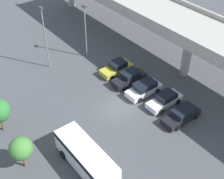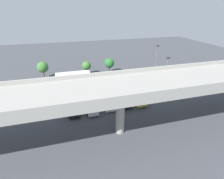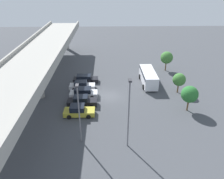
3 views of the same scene
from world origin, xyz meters
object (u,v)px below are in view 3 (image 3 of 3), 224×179
shuttle_bus (148,76)px  parked_car_2 (83,93)px  parked_car_0 (79,111)px  parked_car_1 (82,101)px  parked_car_4 (85,79)px  tree_front_centre (179,80)px  parked_car_3 (82,85)px  tree_front_left (190,94)px  lamp_post_mid_lot (129,110)px  tree_front_right (167,58)px  lamp_post_near_aisle (79,110)px

shuttle_bus → parked_car_2: bearing=112.5°
parked_car_0 → parked_car_1: size_ratio=0.97×
parked_car_1 → parked_car_2: bearing=90.0°
parked_car_4 → tree_front_centre: tree_front_centre is taller
parked_car_3 → tree_front_left: size_ratio=1.14×
parked_car_3 → parked_car_1: bearing=-84.6°
parked_car_4 → tree_front_centre: bearing=-16.1°
parked_car_0 → parked_car_4: size_ratio=0.95×
parked_car_3 → parked_car_2: bearing=-79.6°
lamp_post_mid_lot → tree_front_left: lamp_post_mid_lot is taller
parked_car_3 → parked_car_0: bearing=-87.5°
parked_car_2 → tree_front_right: 20.16m
parked_car_4 → tree_front_left: size_ratio=1.18×
tree_front_right → lamp_post_mid_lot: bearing=156.2°
parked_car_0 → tree_front_centre: (6.66, -16.36, 1.69)m
lamp_post_near_aisle → tree_front_right: 27.60m
parked_car_4 → parked_car_0: bearing=-89.9°
parked_car_2 → parked_car_4: bearing=91.9°
lamp_post_near_aisle → lamp_post_mid_lot: 5.64m
parked_car_0 → lamp_post_mid_lot: bearing=-45.9°
lamp_post_near_aisle → tree_front_centre: (12.38, -15.47, -2.09)m
parked_car_2 → parked_car_4: parked_car_2 is taller
parked_car_4 → lamp_post_near_aisle: lamp_post_near_aisle is taller
parked_car_2 → parked_car_3: parked_car_2 is taller
parked_car_2 → tree_front_left: (-4.63, -15.92, 1.93)m
parked_car_2 → parked_car_4: (5.87, 0.19, -0.09)m
parked_car_2 → lamp_post_near_aisle: 11.86m
parked_car_2 → parked_car_3: 3.01m
shuttle_bus → tree_front_centre: 5.91m
parked_car_1 → tree_front_right: tree_front_right is taller
tree_front_centre → lamp_post_mid_lot: bearing=143.2°
parked_car_1 → parked_car_0: bearing=-93.7°
parked_car_0 → parked_car_3: size_ratio=0.98×
tree_front_right → parked_car_3: bearing=116.0°
parked_car_1 → parked_car_2: parked_car_1 is taller
parked_car_0 → parked_car_2: (5.51, -0.18, 0.04)m
shuttle_bus → parked_car_0: bearing=131.1°
parked_car_0 → tree_front_centre: tree_front_centre is taller
parked_car_2 → tree_front_left: 16.69m
lamp_post_near_aisle → tree_front_right: bearing=-35.1°
parked_car_1 → lamp_post_near_aisle: bearing=-85.2°
parked_car_0 → parked_car_2: bearing=88.2°
parked_car_4 → lamp_post_near_aisle: bearing=-87.0°
parked_car_0 → lamp_post_near_aisle: 6.92m
lamp_post_mid_lot → tree_front_right: 25.70m
lamp_post_mid_lot → tree_front_centre: 16.80m
parked_car_4 → lamp_post_mid_lot: size_ratio=0.54×
parked_car_3 → tree_front_left: bearing=-24.7°
tree_front_centre → parked_car_3: bearing=83.8°
parked_car_1 → parked_car_4: bearing=91.3°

